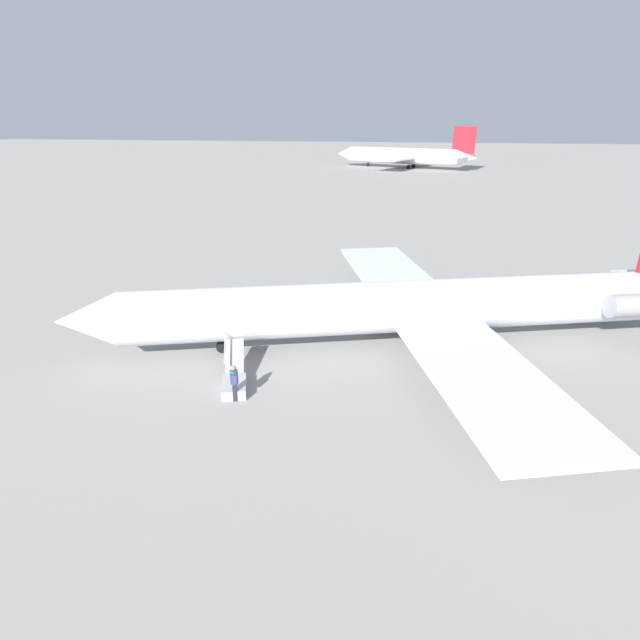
{
  "coord_description": "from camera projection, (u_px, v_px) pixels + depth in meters",
  "views": [
    {
      "loc": [
        -1.42,
        26.26,
        11.76
      ],
      "look_at": [
        3.92,
        2.37,
        2.0
      ],
      "focal_mm": 28.0,
      "sensor_mm": 36.0,
      "label": 1
    }
  ],
  "objects": [
    {
      "name": "boarding_stairs",
      "position": [
        234.0,
        380.0,
        23.58
      ],
      "size": [
        2.34,
        4.12,
        1.82
      ],
      "rotation": [
        0.0,
        0.0,
        -1.22
      ],
      "color": "#99999E",
      "rests_on": "ground"
    },
    {
      "name": "airplane_far_right",
      "position": [
        404.0,
        156.0,
        134.16
      ],
      "size": [
        39.14,
        29.96,
        10.69
      ],
      "rotation": [
        0.0,
        0.0,
        5.96
      ],
      "color": "white",
      "rests_on": "ground"
    },
    {
      "name": "passenger",
      "position": [
        234.0,
        381.0,
        22.23
      ],
      "size": [
        0.43,
        0.57,
        1.74
      ],
      "rotation": [
        0.0,
        0.0,
        -1.22
      ],
      "color": "#23232D",
      "rests_on": "ground"
    },
    {
      "name": "airplane_main",
      "position": [
        417.0,
        305.0,
        27.75
      ],
      "size": [
        35.57,
        27.9,
        7.53
      ],
      "rotation": [
        0.0,
        0.0,
        0.35
      ],
      "color": "silver",
      "rests_on": "ground"
    },
    {
      "name": "ground_plane",
      "position": [
        396.0,
        343.0,
        28.45
      ],
      "size": [
        600.0,
        600.0,
        0.0
      ],
      "primitive_type": "plane",
      "color": "gray"
    }
  ]
}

